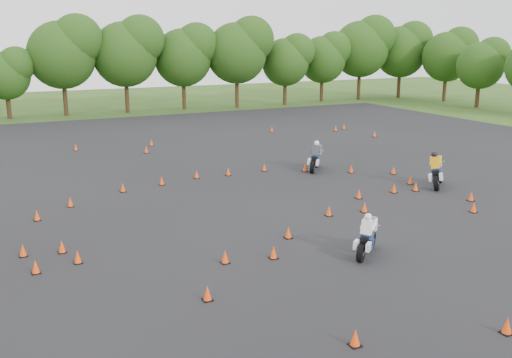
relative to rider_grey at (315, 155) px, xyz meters
The scene contains 7 objects.
ground 10.79m from the rider_grey, 125.35° to the right, with size 140.00×140.00×0.00m, color #2D5119.
asphalt_pad 6.87m from the rider_grey, 156.01° to the right, with size 62.00×62.00×0.00m, color black.
treeline 27.21m from the rider_grey, 98.94° to the left, with size 87.19×32.25×10.93m.
traffic_cones 7.26m from the rider_grey, 150.78° to the right, with size 36.54×33.38×0.45m.
rider_grey is the anchor object (origin of this frame).
rider_yellow 7.37m from the rider_grey, 58.15° to the right, with size 2.52×0.77×1.95m, color orange, non-canonical shape.
rider_white 13.69m from the rider_grey, 113.87° to the right, with size 2.13×0.65×1.64m, color white, non-canonical shape.
Camera 1 is at (-11.53, -19.56, 7.74)m, focal length 40.00 mm.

